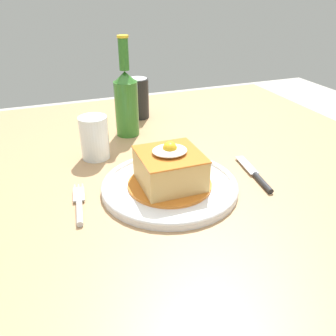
{
  "coord_description": "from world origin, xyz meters",
  "views": [
    {
      "loc": [
        -0.22,
        -0.72,
        1.14
      ],
      "look_at": [
        0.0,
        -0.11,
        0.79
      ],
      "focal_mm": 37.52,
      "sensor_mm": 36.0,
      "label": 1
    }
  ],
  "objects_px": {
    "main_plate": "(171,185)",
    "soda_can": "(138,98)",
    "knife": "(258,177)",
    "drinking_glass": "(95,140)",
    "beer_bottle_green": "(126,100)",
    "fork": "(79,206)"
  },
  "relations": [
    {
      "from": "main_plate",
      "to": "beer_bottle_green",
      "type": "xyz_separation_m",
      "value": [
        -0.01,
        0.32,
        0.09
      ]
    },
    {
      "from": "beer_bottle_green",
      "to": "drinking_glass",
      "type": "bearing_deg",
      "value": -133.93
    },
    {
      "from": "soda_can",
      "to": "beer_bottle_green",
      "type": "xyz_separation_m",
      "value": [
        -0.07,
        -0.12,
        0.04
      ]
    },
    {
      "from": "knife",
      "to": "beer_bottle_green",
      "type": "height_order",
      "value": "beer_bottle_green"
    },
    {
      "from": "fork",
      "to": "knife",
      "type": "distance_m",
      "value": 0.38
    },
    {
      "from": "beer_bottle_green",
      "to": "fork",
      "type": "bearing_deg",
      "value": -119.17
    },
    {
      "from": "knife",
      "to": "soda_can",
      "type": "relative_size",
      "value": 1.34
    },
    {
      "from": "soda_can",
      "to": "fork",
      "type": "bearing_deg",
      "value": -119.07
    },
    {
      "from": "soda_can",
      "to": "knife",
      "type": "bearing_deg",
      "value": -74.34
    },
    {
      "from": "main_plate",
      "to": "drinking_glass",
      "type": "distance_m",
      "value": 0.24
    },
    {
      "from": "main_plate",
      "to": "soda_can",
      "type": "distance_m",
      "value": 0.45
    },
    {
      "from": "main_plate",
      "to": "soda_can",
      "type": "xyz_separation_m",
      "value": [
        0.06,
        0.44,
        0.05
      ]
    },
    {
      "from": "beer_bottle_green",
      "to": "main_plate",
      "type": "bearing_deg",
      "value": -88.42
    },
    {
      "from": "beer_bottle_green",
      "to": "drinking_glass",
      "type": "distance_m",
      "value": 0.17
    },
    {
      "from": "soda_can",
      "to": "beer_bottle_green",
      "type": "bearing_deg",
      "value": -118.81
    },
    {
      "from": "knife",
      "to": "soda_can",
      "type": "xyz_separation_m",
      "value": [
        -0.13,
        0.47,
        0.06
      ]
    },
    {
      "from": "knife",
      "to": "soda_can",
      "type": "bearing_deg",
      "value": 105.66
    },
    {
      "from": "fork",
      "to": "knife",
      "type": "relative_size",
      "value": 0.86
    },
    {
      "from": "knife",
      "to": "beer_bottle_green",
      "type": "distance_m",
      "value": 0.41
    },
    {
      "from": "drinking_glass",
      "to": "main_plate",
      "type": "bearing_deg",
      "value": -59.51
    },
    {
      "from": "main_plate",
      "to": "knife",
      "type": "bearing_deg",
      "value": -8.86
    },
    {
      "from": "knife",
      "to": "main_plate",
      "type": "bearing_deg",
      "value": 171.14
    }
  ]
}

